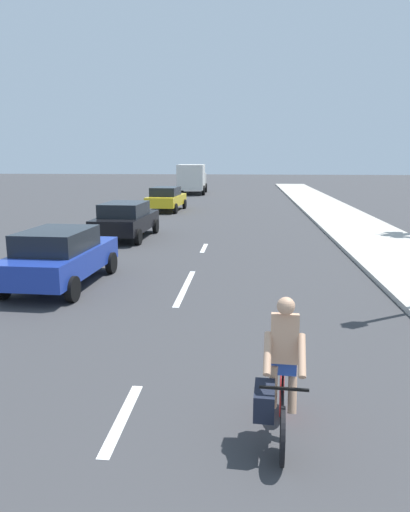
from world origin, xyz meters
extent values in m
plane|color=#38383A|center=(0.00, 20.00, 0.00)|extent=(160.00, 160.00, 0.00)
cube|color=#B2ADA3|center=(7.06, 22.00, 0.07)|extent=(3.60, 80.00, 0.14)
cube|color=white|center=(0.00, 6.01, 0.00)|extent=(0.16, 1.80, 0.01)
cube|color=white|center=(0.00, 11.68, 0.00)|extent=(0.16, 1.80, 0.01)
cube|color=white|center=(0.00, 13.45, 0.00)|extent=(0.16, 1.80, 0.01)
cube|color=white|center=(0.00, 18.19, 0.00)|extent=(0.16, 1.80, 0.01)
cylinder|color=black|center=(2.08, 5.26, 0.33)|extent=(0.09, 0.66, 0.66)
cylinder|color=red|center=(2.14, 6.31, 0.33)|extent=(0.09, 0.66, 0.66)
cube|color=black|center=(2.11, 5.79, 0.51)|extent=(0.09, 0.95, 0.04)
cylinder|color=black|center=(2.12, 5.99, 0.75)|extent=(0.03, 0.03, 0.48)
cube|color=black|center=(2.08, 5.34, 0.88)|extent=(0.56, 0.06, 0.03)
cube|color=tan|center=(2.11, 5.86, 1.28)|extent=(0.36, 0.34, 0.63)
sphere|color=tan|center=(2.11, 5.80, 1.71)|extent=(0.22, 0.22, 0.22)
cube|color=#2D51B7|center=(2.12, 5.92, 0.95)|extent=(0.33, 0.24, 0.28)
cube|color=black|center=(1.87, 5.51, 0.63)|extent=(0.27, 0.53, 0.32)
cylinder|color=tan|center=(2.23, 5.86, 0.63)|extent=(0.13, 0.32, 0.62)
cylinder|color=tan|center=(1.99, 5.87, 0.63)|extent=(0.12, 0.21, 0.63)
cylinder|color=tan|center=(2.30, 5.59, 1.18)|extent=(0.12, 0.49, 0.41)
cylinder|color=tan|center=(1.90, 5.61, 1.18)|extent=(0.12, 0.49, 0.41)
cube|color=#1E389E|center=(-3.40, 12.52, 0.69)|extent=(1.97, 4.37, 0.64)
cube|color=black|center=(-3.41, 12.30, 1.29)|extent=(1.68, 2.30, 0.56)
cylinder|color=black|center=(-4.25, 14.02, 0.32)|extent=(0.20, 0.65, 0.64)
cylinder|color=black|center=(-2.44, 13.95, 0.32)|extent=(0.20, 0.65, 0.64)
cylinder|color=black|center=(-4.36, 11.09, 0.32)|extent=(0.20, 0.65, 0.64)
cylinder|color=black|center=(-2.55, 11.02, 0.32)|extent=(0.20, 0.65, 0.64)
cube|color=black|center=(-3.58, 20.22, 0.69)|extent=(2.05, 4.55, 0.64)
cube|color=black|center=(-3.59, 20.00, 1.29)|extent=(1.75, 2.39, 0.56)
cylinder|color=black|center=(-4.46, 21.78, 0.32)|extent=(0.20, 0.65, 0.64)
cylinder|color=black|center=(-2.58, 21.71, 0.32)|extent=(0.20, 0.65, 0.64)
cylinder|color=black|center=(-4.58, 18.73, 0.32)|extent=(0.20, 0.65, 0.64)
cylinder|color=black|center=(-2.70, 18.66, 0.32)|extent=(0.20, 0.65, 0.64)
cube|color=gold|center=(-3.65, 31.00, 0.69)|extent=(2.10, 4.49, 0.64)
cube|color=black|center=(-3.66, 30.78, 1.29)|extent=(1.75, 2.37, 0.56)
cylinder|color=black|center=(-4.48, 32.54, 0.32)|extent=(0.22, 0.65, 0.64)
cylinder|color=black|center=(-2.64, 32.43, 0.32)|extent=(0.22, 0.65, 0.64)
cylinder|color=black|center=(-4.66, 29.56, 0.32)|extent=(0.22, 0.65, 0.64)
cylinder|color=black|center=(-2.82, 29.45, 0.32)|extent=(0.22, 0.65, 0.64)
cube|color=beige|center=(-3.77, 48.21, 1.20)|extent=(2.48, 2.42, 1.40)
cube|color=silver|center=(-3.67, 45.22, 1.65)|extent=(2.54, 4.24, 2.30)
cylinder|color=black|center=(-4.96, 48.04, 0.45)|extent=(0.31, 0.91, 0.90)
cylinder|color=black|center=(-2.57, 48.12, 0.45)|extent=(0.31, 0.91, 0.90)
cylinder|color=black|center=(-4.83, 44.14, 0.45)|extent=(0.31, 0.91, 0.90)
cylinder|color=black|center=(-2.43, 44.22, 0.45)|extent=(0.31, 0.91, 0.90)
camera|label=1|loc=(1.62, 0.39, 3.45)|focal=32.90mm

